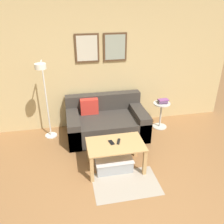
{
  "coord_description": "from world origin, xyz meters",
  "views": [
    {
      "loc": [
        -0.74,
        -1.85,
        2.62
      ],
      "look_at": [
        -0.03,
        1.65,
        0.85
      ],
      "focal_mm": 38.0,
      "sensor_mm": 36.0,
      "label": 1
    }
  ],
  "objects": [
    {
      "name": "remote_control",
      "position": [
        0.01,
        1.29,
        0.49
      ],
      "size": [
        0.09,
        0.15,
        0.02
      ],
      "primitive_type": "cube",
      "rotation": [
        0.0,
        0.0,
        -0.35
      ],
      "color": "black",
      "rests_on": "coffee_table"
    },
    {
      "name": "cell_phone",
      "position": [
        -0.11,
        1.29,
        0.48
      ],
      "size": [
        0.09,
        0.15,
        0.01
      ],
      "primitive_type": "cube",
      "rotation": [
        0.0,
        0.0,
        0.21
      ],
      "color": "black",
      "rests_on": "coffee_table"
    },
    {
      "name": "area_rug",
      "position": [
        0.02,
        0.83,
        0.0
      ],
      "size": [
        1.01,
        0.66,
        0.01
      ],
      "primitive_type": "cube",
      "color": "#A39989",
      "rests_on": "ground_plane"
    },
    {
      "name": "side_table",
      "position": [
        1.2,
        2.4,
        0.34
      ],
      "size": [
        0.36,
        0.36,
        0.57
      ],
      "color": "silver",
      "rests_on": "ground_plane"
    },
    {
      "name": "wall_back",
      "position": [
        -0.0,
        2.87,
        1.28
      ],
      "size": [
        5.6,
        0.09,
        2.55
      ],
      "color": "tan",
      "rests_on": "ground_plane"
    },
    {
      "name": "coffee_table",
      "position": [
        -0.05,
        1.25,
        0.38
      ],
      "size": [
        0.92,
        0.58,
        0.48
      ],
      "color": "tan",
      "rests_on": "ground_plane"
    },
    {
      "name": "floor_lamp",
      "position": [
        -1.14,
        2.32,
        1.1
      ],
      "size": [
        0.24,
        0.51,
        1.59
      ],
      "color": "white",
      "rests_on": "ground_plane"
    },
    {
      "name": "storage_bin",
      "position": [
        -0.09,
        1.22,
        0.11
      ],
      "size": [
        0.62,
        0.36,
        0.22
      ],
      "color": "#9EA3A8",
      "rests_on": "ground_plane"
    },
    {
      "name": "couch",
      "position": [
        -0.01,
        2.35,
        0.27
      ],
      "size": [
        1.58,
        0.98,
        0.76
      ],
      "color": "#38332D",
      "rests_on": "ground_plane"
    },
    {
      "name": "book_stack",
      "position": [
        1.22,
        2.41,
        0.61
      ],
      "size": [
        0.23,
        0.19,
        0.08
      ],
      "color": "#4C4C51",
      "rests_on": "side_table"
    }
  ]
}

